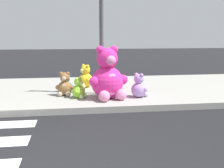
% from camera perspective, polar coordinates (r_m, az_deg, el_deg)
% --- Properties ---
extents(sidewalk, '(28.00, 4.40, 0.15)m').
position_cam_1_polar(sidewalk, '(8.29, -9.57, -1.49)').
color(sidewalk, '#9E9B93').
rests_on(sidewalk, ground_plane).
extents(sign_pole, '(0.56, 0.11, 3.20)m').
position_cam_1_polar(sign_pole, '(7.36, -2.18, 11.07)').
color(sign_pole, '#4C4C51').
rests_on(sign_pole, sidewalk).
extents(plush_pink_large, '(0.98, 0.92, 1.30)m').
position_cam_1_polar(plush_pink_large, '(6.87, -0.86, 1.29)').
color(plush_pink_large, '#F22D93').
rests_on(plush_pink_large, sidewalk).
extents(plush_brown, '(0.48, 0.43, 0.62)m').
position_cam_1_polar(plush_brown, '(7.35, -9.62, -0.41)').
color(plush_brown, olive).
rests_on(plush_brown, sidewalk).
extents(plush_lime, '(0.38, 0.37, 0.52)m').
position_cam_1_polar(plush_lime, '(7.03, -6.77, -1.16)').
color(plush_lime, '#8CD133').
rests_on(plush_lime, sidewalk).
extents(plush_yellow, '(0.50, 0.48, 0.69)m').
position_cam_1_polar(plush_yellow, '(8.43, -5.52, 1.22)').
color(plush_yellow, yellow).
rests_on(plush_yellow, sidewalk).
extents(plush_red, '(0.42, 0.45, 0.59)m').
position_cam_1_polar(plush_red, '(8.07, 0.40, 0.59)').
color(plush_red, red).
rests_on(plush_red, sidewalk).
extents(plush_lavender, '(0.45, 0.43, 0.62)m').
position_cam_1_polar(plush_lavender, '(7.09, 5.56, -0.72)').
color(plush_lavender, '#B28CD8').
rests_on(plush_lavender, sidewalk).
extents(plush_teal, '(0.37, 0.32, 0.48)m').
position_cam_1_polar(plush_teal, '(7.83, -9.26, -0.18)').
color(plush_teal, teal).
rests_on(plush_teal, sidewalk).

